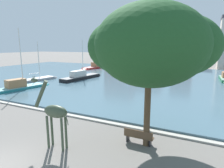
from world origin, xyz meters
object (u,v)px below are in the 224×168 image
at_px(mooring_bollard, 148,128).
at_px(shade_tree, 150,46).
at_px(sailboat_grey, 41,79).
at_px(sailboat_teal, 23,87).
at_px(park_bench, 139,136).
at_px(sailboat_black, 83,77).
at_px(sailboat_red, 94,67).
at_px(giraffe_statue, 54,113).
at_px(sailboat_orange, 128,69).

bearing_deg(mooring_bollard, shade_tree, -77.55).
bearing_deg(sailboat_grey, shade_tree, -30.60).
relative_size(sailboat_teal, park_bench, 4.56).
bearing_deg(sailboat_black, sailboat_red, 113.99).
height_order(sailboat_red, sailboat_grey, sailboat_grey).
bearing_deg(sailboat_teal, sailboat_black, 74.90).
height_order(giraffe_statue, mooring_bollard, giraffe_statue).
height_order(sailboat_black, sailboat_teal, sailboat_teal).
xyz_separation_m(giraffe_statue, sailboat_teal, (-14.21, 9.47, -1.63)).
bearing_deg(mooring_bollard, sailboat_teal, 164.83).
bearing_deg(shade_tree, sailboat_black, 133.42).
bearing_deg(shade_tree, giraffe_statue, -152.12).
relative_size(sailboat_red, mooring_bollard, 17.99).
bearing_deg(mooring_bollard, giraffe_statue, -134.66).
bearing_deg(giraffe_statue, sailboat_orange, 104.31).
distance_m(sailboat_black, sailboat_grey, 7.10).
height_order(sailboat_grey, park_bench, sailboat_grey).
bearing_deg(giraffe_statue, sailboat_teal, 146.32).
bearing_deg(sailboat_grey, sailboat_black, 35.88).
bearing_deg(sailboat_grey, park_bench, -31.17).
bearing_deg(mooring_bollard, sailboat_black, 136.02).
bearing_deg(sailboat_black, giraffe_statue, -59.84).
bearing_deg(shade_tree, sailboat_teal, 159.96).
distance_m(sailboat_orange, sailboat_black, 16.20).
bearing_deg(mooring_bollard, sailboat_grey, 152.74).
relative_size(giraffe_statue, shade_tree, 0.53).
bearing_deg(sailboat_black, sailboat_teal, -105.10).
distance_m(giraffe_statue, sailboat_orange, 36.91).
xyz_separation_m(giraffe_statue, sailboat_black, (-11.45, 19.70, -1.58)).
bearing_deg(giraffe_statue, mooring_bollard, 45.34).
height_order(sailboat_orange, shade_tree, shade_tree).
bearing_deg(sailboat_black, sailboat_grey, -144.12).
xyz_separation_m(sailboat_black, sailboat_teal, (-2.76, -10.23, -0.05)).
relative_size(sailboat_black, park_bench, 5.34).
relative_size(giraffe_statue, sailboat_black, 0.44).
distance_m(sailboat_orange, mooring_bollard, 34.08).
height_order(shade_tree, park_bench, shade_tree).
bearing_deg(shade_tree, sailboat_grey, 149.40).
distance_m(sailboat_red, sailboat_teal, 24.73).
bearing_deg(sailboat_teal, sailboat_orange, 79.01).
relative_size(sailboat_black, sailboat_teal, 1.17).
bearing_deg(sailboat_orange, sailboat_grey, -111.83).
bearing_deg(sailboat_orange, mooring_bollard, -66.69).
xyz_separation_m(sailboat_orange, shade_tree, (13.90, -33.19, 5.50)).
distance_m(giraffe_statue, sailboat_teal, 17.15).
bearing_deg(sailboat_black, park_bench, -47.48).
bearing_deg(park_bench, mooring_bollard, 87.15).
xyz_separation_m(sailboat_orange, sailboat_black, (-2.34, -16.02, 0.16)).
xyz_separation_m(sailboat_orange, park_bench, (13.39, -33.18, 0.06)).
xyz_separation_m(sailboat_red, mooring_bollard, (22.16, -29.51, -0.33)).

